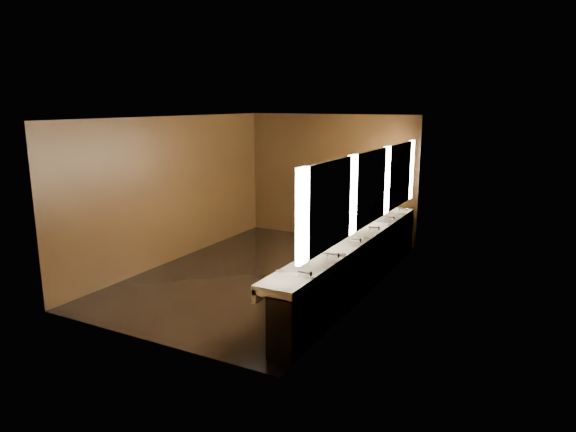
# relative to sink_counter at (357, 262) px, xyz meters

# --- Properties ---
(floor) EXTENTS (6.00, 6.00, 0.00)m
(floor) POSITION_rel_sink_counter_xyz_m (-1.79, -0.00, -0.50)
(floor) COLOR black
(floor) RESTS_ON ground
(ceiling) EXTENTS (4.00, 6.00, 0.02)m
(ceiling) POSITION_rel_sink_counter_xyz_m (-1.79, -0.00, 2.30)
(ceiling) COLOR #2D2D2B
(ceiling) RESTS_ON wall_back
(wall_back) EXTENTS (4.00, 0.02, 2.80)m
(wall_back) POSITION_rel_sink_counter_xyz_m (-1.79, 3.00, 0.90)
(wall_back) COLOR black
(wall_back) RESTS_ON floor
(wall_front) EXTENTS (4.00, 0.02, 2.80)m
(wall_front) POSITION_rel_sink_counter_xyz_m (-1.79, -3.00, 0.90)
(wall_front) COLOR black
(wall_front) RESTS_ON floor
(wall_left) EXTENTS (0.02, 6.00, 2.80)m
(wall_left) POSITION_rel_sink_counter_xyz_m (-3.79, -0.00, 0.90)
(wall_left) COLOR black
(wall_left) RESTS_ON floor
(wall_right) EXTENTS (0.02, 6.00, 2.80)m
(wall_right) POSITION_rel_sink_counter_xyz_m (0.21, -0.00, 0.90)
(wall_right) COLOR black
(wall_right) RESTS_ON floor
(sink_counter) EXTENTS (0.55, 5.40, 1.01)m
(sink_counter) POSITION_rel_sink_counter_xyz_m (0.00, 0.00, 0.00)
(sink_counter) COLOR black
(sink_counter) RESTS_ON floor
(mirror_band) EXTENTS (0.06, 5.03, 1.15)m
(mirror_band) POSITION_rel_sink_counter_xyz_m (0.19, -0.00, 1.25)
(mirror_band) COLOR #FCE6C3
(mirror_band) RESTS_ON wall_right
(person) EXTENTS (0.59, 0.71, 1.66)m
(person) POSITION_rel_sink_counter_xyz_m (-0.61, -0.39, 0.34)
(person) COLOR #7EAFBD
(person) RESTS_ON floor
(trash_bin) EXTENTS (0.36, 0.36, 0.52)m
(trash_bin) POSITION_rel_sink_counter_xyz_m (-0.22, -1.86, -0.24)
(trash_bin) COLOR black
(trash_bin) RESTS_ON floor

